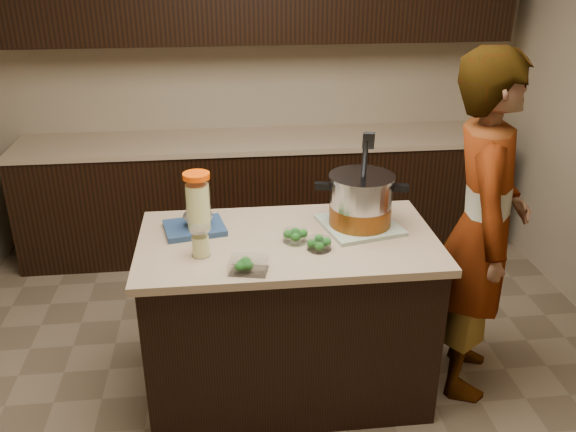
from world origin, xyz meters
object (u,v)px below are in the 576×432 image
Objects in this scene: person at (482,229)px; lemonade_pitcher at (198,207)px; island at (288,316)px; stock_pot at (361,203)px.

lemonade_pitcher is at bearing 104.41° from person.
person is at bearing -4.83° from lemonade_pitcher.
person is at bearing -1.16° from island.
lemonade_pitcher is (-0.81, 0.01, 0.02)m from stock_pot.
island is 0.74m from lemonade_pitcher.
stock_pot is at bearing -0.58° from lemonade_pitcher.
lemonade_pitcher is at bearing 166.99° from island.
island is 0.81× the size of person.
lemonade_pitcher is at bearing -170.35° from stock_pot.
person reaches higher than island.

